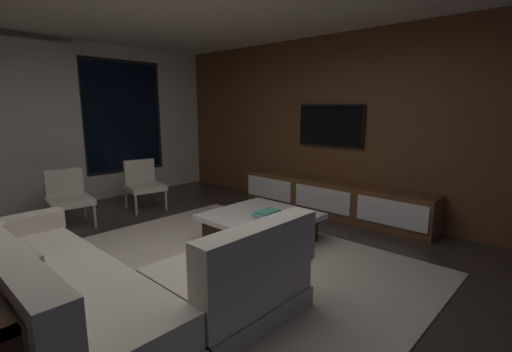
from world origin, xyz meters
The scene contains 11 objects.
floor centered at (0.00, 0.00, 0.00)m, with size 9.20×9.20×0.00m, color #332B26.
back_wall_with_window centered at (-0.06, 3.62, 1.34)m, with size 6.60×0.30×2.70m.
media_wall centered at (3.06, 0.00, 1.35)m, with size 0.12×7.80×2.70m.
area_rug centered at (0.35, -0.10, 0.01)m, with size 3.20×3.80×0.01m, color beige.
sectional_couch centered at (-0.86, -0.18, 0.29)m, with size 1.98×2.50×0.82m.
coffee_table centered at (1.19, 0.08, 0.19)m, with size 1.16×1.16×0.36m.
book_stack_on_coffee_table centered at (1.08, -0.11, 0.42)m, with size 0.30×0.20×0.10m.
accent_chair_near_window centered at (1.02, 2.51, 0.43)m, with size 0.63×0.65×0.78m.
accent_chair_by_curtain centered at (-0.15, 2.47, 0.43)m, with size 0.61×0.62×0.78m.
media_console centered at (2.77, 0.05, 0.25)m, with size 0.46×3.10×0.52m.
mounted_tv centered at (2.95, 0.25, 1.35)m, with size 0.05×1.11×0.64m.
Camera 1 is at (-1.89, -2.72, 1.63)m, focal length 25.21 mm.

